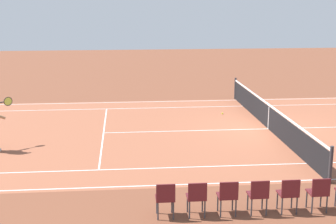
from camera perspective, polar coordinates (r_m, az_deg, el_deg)
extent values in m
plane|color=brown|center=(19.62, 11.55, -1.93)|extent=(60.00, 60.00, 0.00)
cube|color=#935138|center=(19.62, 11.55, -1.92)|extent=(24.20, 11.40, 0.00)
cube|color=white|center=(24.78, 7.93, 1.38)|extent=(23.80, 0.05, 0.01)
cube|color=white|center=(14.69, 17.73, -7.47)|extent=(23.80, 0.05, 0.01)
cube|color=white|center=(23.46, 8.69, 0.69)|extent=(23.80, 0.05, 0.01)
cube|color=white|center=(15.90, 15.80, -5.75)|extent=(23.80, 0.05, 0.01)
cube|color=white|center=(18.81, -7.48, -2.41)|extent=(0.05, 8.22, 0.01)
cube|color=white|center=(19.62, 11.55, -1.91)|extent=(12.80, 0.05, 0.01)
cylinder|color=#2D2D33|center=(24.97, 7.81, 2.73)|extent=(0.10, 0.10, 1.08)
cylinder|color=#2D2D33|center=(14.26, 18.34, -5.86)|extent=(0.10, 0.10, 1.08)
cube|color=black|center=(19.51, 11.61, -0.68)|extent=(0.02, 11.60, 0.88)
cube|color=white|center=(19.39, 11.68, 0.78)|extent=(0.04, 11.60, 0.06)
cube|color=white|center=(19.51, 11.61, -0.68)|extent=(0.04, 0.06, 0.88)
cylinder|color=#232326|center=(17.60, -18.91, 1.04)|extent=(0.25, 0.19, 0.04)
torus|color=#232326|center=(17.71, -18.05, 1.18)|extent=(0.27, 0.21, 0.31)
cylinder|color=#C6D84C|center=(17.71, -18.05, 1.18)|extent=(0.22, 0.16, 0.27)
sphere|color=#CCE01E|center=(21.73, 6.31, -0.17)|extent=(0.07, 0.07, 0.07)
cylinder|color=#38383D|center=(12.92, 18.85, -9.41)|extent=(0.04, 0.04, 0.44)
cylinder|color=#38383D|center=(12.65, 15.77, -9.69)|extent=(0.04, 0.04, 0.44)
cylinder|color=#38383D|center=(12.78, 17.29, -9.55)|extent=(0.04, 0.04, 0.44)
cylinder|color=#38383D|center=(12.34, 16.36, -10.32)|extent=(0.04, 0.04, 0.44)
cylinder|color=#38383D|center=(12.47, 17.93, -10.17)|extent=(0.04, 0.04, 0.44)
cube|color=#56191E|center=(12.47, 16.91, -8.91)|extent=(0.44, 0.44, 0.04)
cube|color=#56191E|center=(12.22, 17.33, -8.30)|extent=(0.44, 0.04, 0.40)
cylinder|color=#38383D|center=(12.41, 12.55, -9.95)|extent=(0.04, 0.04, 0.44)
cylinder|color=#38383D|center=(12.52, 14.14, -9.82)|extent=(0.04, 0.04, 0.44)
cylinder|color=#38383D|center=(12.10, 13.07, -10.60)|extent=(0.04, 0.04, 0.44)
cylinder|color=#38383D|center=(12.21, 14.71, -10.47)|extent=(0.04, 0.04, 0.44)
cube|color=#56191E|center=(12.22, 13.68, -9.17)|extent=(0.44, 0.44, 0.04)
cube|color=#56191E|center=(11.96, 14.05, -8.55)|extent=(0.44, 0.04, 0.40)
cylinder|color=#38383D|center=(12.21, 9.22, -10.18)|extent=(0.04, 0.04, 0.44)
cylinder|color=#38383D|center=(12.31, 10.87, -10.07)|extent=(0.04, 0.04, 0.44)
cylinder|color=#38383D|center=(11.90, 9.65, -10.86)|extent=(0.04, 0.04, 0.44)
cylinder|color=#38383D|center=(11.99, 11.35, -10.74)|extent=(0.04, 0.04, 0.44)
cube|color=#56191E|center=(12.01, 10.32, -9.41)|extent=(0.44, 0.44, 0.04)
cube|color=#56191E|center=(11.75, 10.63, -8.79)|extent=(0.44, 0.04, 0.40)
cylinder|color=#38383D|center=(12.06, 5.78, -10.39)|extent=(0.04, 0.04, 0.44)
cylinder|color=#38383D|center=(12.13, 7.48, -10.29)|extent=(0.04, 0.04, 0.44)
cylinder|color=#38383D|center=(11.74, 6.12, -11.09)|extent=(0.04, 0.04, 0.44)
cylinder|color=#38383D|center=(11.81, 7.87, -10.98)|extent=(0.04, 0.04, 0.44)
cube|color=#56191E|center=(11.84, 6.85, -9.62)|extent=(0.44, 0.44, 0.04)
cube|color=#56191E|center=(11.57, 7.08, -9.00)|extent=(0.44, 0.04, 0.40)
cylinder|color=#38383D|center=(11.95, 2.27, -10.57)|extent=(0.04, 0.04, 0.44)
cylinder|color=#38383D|center=(12.00, 4.00, -10.49)|extent=(0.04, 0.04, 0.44)
cylinder|color=#38383D|center=(11.62, 2.50, -11.28)|extent=(0.04, 0.04, 0.44)
cylinder|color=#38383D|center=(11.67, 4.29, -11.19)|extent=(0.04, 0.04, 0.44)
cube|color=#56191E|center=(11.71, 3.28, -9.80)|extent=(0.44, 0.44, 0.04)
cube|color=#56191E|center=(11.44, 3.45, -9.18)|extent=(0.44, 0.04, 0.40)
cylinder|color=#38383D|center=(11.88, -1.31, -10.70)|extent=(0.04, 0.04, 0.44)
cylinder|color=#38383D|center=(11.91, 0.45, -10.64)|extent=(0.04, 0.04, 0.44)
cylinder|color=#38383D|center=(11.55, -1.18, -11.43)|extent=(0.04, 0.04, 0.44)
cylinder|color=#38383D|center=(11.58, 0.63, -11.36)|extent=(0.04, 0.04, 0.44)
cube|color=#56191E|center=(11.63, -0.35, -9.95)|extent=(0.44, 0.44, 0.04)
cube|color=#56191E|center=(11.36, -0.26, -9.33)|extent=(0.44, 0.04, 0.40)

